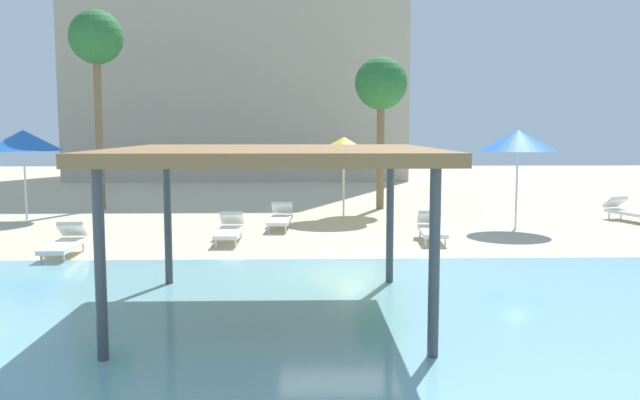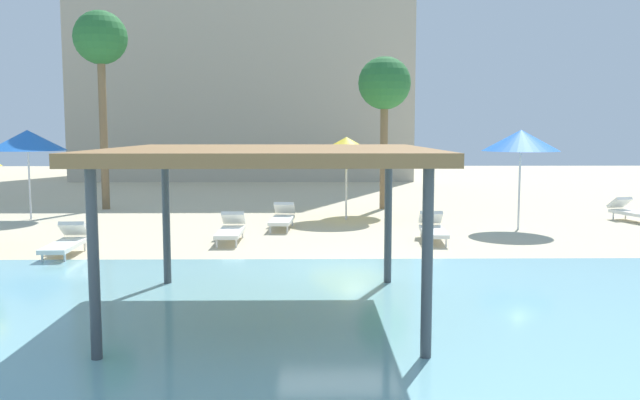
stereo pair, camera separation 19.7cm
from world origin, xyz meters
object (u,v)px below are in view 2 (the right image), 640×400
object	(u,v)px
lounge_chair_5	(67,241)
lounge_chair_4	(231,229)
lounge_chair_2	(433,228)
palm_tree_2	(385,86)
beach_umbrella_blue_1	(28,140)
lounge_chair_6	(632,211)
palm_tree_1	(101,43)
beach_umbrella_yellow_0	(346,148)
beach_umbrella_blue_3	(521,141)
lounge_chair_3	(282,217)
shade_pavilion	(270,157)

from	to	relation	value
lounge_chair_5	lounge_chair_4	bearing A→B (deg)	115.70
lounge_chair_5	lounge_chair_2	bearing A→B (deg)	100.12
palm_tree_2	beach_umbrella_blue_1	bearing A→B (deg)	-166.91
lounge_chair_6	palm_tree_2	distance (m)	9.24
beach_umbrella_blue_1	lounge_chair_4	distance (m)	8.53
lounge_chair_6	palm_tree_1	size ratio (longest dim) A/B	0.28
beach_umbrella_yellow_0	lounge_chair_5	distance (m)	9.28
beach_umbrella_blue_3	palm_tree_2	size ratio (longest dim) A/B	0.52
lounge_chair_3	beach_umbrella_blue_3	bearing A→B (deg)	92.09
lounge_chair_2	palm_tree_1	distance (m)	13.99
beach_umbrella_blue_1	lounge_chair_6	world-z (taller)	beach_umbrella_blue_1
lounge_chair_3	beach_umbrella_yellow_0	bearing A→B (deg)	137.64
lounge_chair_3	lounge_chair_6	bearing A→B (deg)	100.81
lounge_chair_3	palm_tree_2	bearing A→B (deg)	148.01
beach_umbrella_blue_3	lounge_chair_5	bearing A→B (deg)	-161.45
beach_umbrella_blue_1	lounge_chair_5	distance (m)	7.46
lounge_chair_2	lounge_chair_3	distance (m)	4.59
shade_pavilion	beach_umbrella_blue_1	size ratio (longest dim) A/B	1.67
beach_umbrella_blue_1	lounge_chair_5	world-z (taller)	beach_umbrella_blue_1
beach_umbrella_blue_1	palm_tree_1	size ratio (longest dim) A/B	0.41
lounge_chair_5	beach_umbrella_blue_3	bearing A→B (deg)	106.36
beach_umbrella_yellow_0	lounge_chair_2	bearing A→B (deg)	-63.63
shade_pavilion	lounge_chair_6	bearing A→B (deg)	44.09
lounge_chair_2	shade_pavilion	bearing A→B (deg)	-24.44
beach_umbrella_blue_1	palm_tree_2	bearing A→B (deg)	13.09
lounge_chair_6	lounge_chair_2	bearing A→B (deg)	-79.12
lounge_chair_6	palm_tree_2	bearing A→B (deg)	-131.14
lounge_chair_3	palm_tree_1	distance (m)	9.98
lounge_chair_4	palm_tree_1	bearing A→B (deg)	-142.53
lounge_chair_2	lounge_chair_4	xyz separation A→B (m)	(-5.25, -0.04, 0.00)
lounge_chair_5	palm_tree_1	xyz separation A→B (m)	(-1.87, 9.02, 5.63)
beach_umbrella_yellow_0	lounge_chair_6	bearing A→B (deg)	-3.63
lounge_chair_3	lounge_chair_4	size ratio (longest dim) A/B	1.02
lounge_chair_4	palm_tree_1	distance (m)	10.58
beach_umbrella_yellow_0	palm_tree_1	bearing A→B (deg)	160.89
lounge_chair_3	palm_tree_2	world-z (taller)	palm_tree_2
lounge_chair_3	palm_tree_1	xyz separation A→B (m)	(-6.65, 4.87, 5.63)
beach_umbrella_blue_3	lounge_chair_6	distance (m)	4.92
beach_umbrella_yellow_0	beach_umbrella_blue_1	distance (m)	10.20
beach_umbrella_yellow_0	lounge_chair_4	size ratio (longest dim) A/B	1.40
beach_umbrella_yellow_0	lounge_chair_6	size ratio (longest dim) A/B	1.34
beach_umbrella_blue_3	palm_tree_2	xyz separation A→B (m)	(-3.39, 5.05, 1.87)
lounge_chair_2	palm_tree_2	size ratio (longest dim) A/B	0.35
beach_umbrella_blue_3	lounge_chair_2	world-z (taller)	beach_umbrella_blue_3
lounge_chair_2	lounge_chair_4	world-z (taller)	same
beach_umbrella_yellow_0	lounge_chair_3	bearing A→B (deg)	-136.37
lounge_chair_6	palm_tree_1	xyz separation A→B (m)	(-17.64, 3.56, 5.63)
shade_pavilion	lounge_chair_2	world-z (taller)	shade_pavilion
beach_umbrella_yellow_0	beach_umbrella_blue_3	xyz separation A→B (m)	(4.91, -2.11, 0.26)
beach_umbrella_yellow_0	lounge_chair_2	distance (m)	5.00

